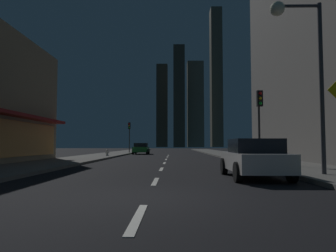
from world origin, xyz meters
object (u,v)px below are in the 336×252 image
traffic_light_far_left (129,131)px  street_lamp_right (299,44)px  fire_hydrant_far_left (107,153)px  car_parked_far (141,148)px  car_parked_near (254,158)px  traffic_light_near_right (260,110)px

traffic_light_far_left → street_lamp_right: street_lamp_right is taller
fire_hydrant_far_left → car_parked_far: bearing=77.0°
car_parked_near → traffic_light_near_right: 6.75m
car_parked_near → fire_hydrant_far_left: (-9.50, 18.88, -0.29)m
fire_hydrant_far_left → traffic_light_far_left: bearing=88.2°
car_parked_far → street_lamp_right: street_lamp_right is taller
car_parked_near → street_lamp_right: bearing=1.7°
car_parked_far → fire_hydrant_far_left: bearing=-103.0°
car_parked_far → fire_hydrant_far_left: (-2.30, -9.96, -0.29)m
car_parked_near → fire_hydrant_far_left: bearing=116.7°
traffic_light_near_right → car_parked_far: bearing=111.7°
car_parked_far → fire_hydrant_far_left: 10.23m
traffic_light_far_left → car_parked_near: bearing=-73.8°
car_parked_near → fire_hydrant_far_left: 21.14m
car_parked_far → traffic_light_far_left: 3.95m
traffic_light_near_right → street_lamp_right: size_ratio=0.64×
car_parked_far → street_lamp_right: bearing=-72.7°
traffic_light_near_right → traffic_light_far_left: 27.58m
car_parked_far → traffic_light_near_right: 24.72m
car_parked_far → traffic_light_far_left: (-1.90, 2.45, 2.45)m
car_parked_far → traffic_light_far_left: traffic_light_far_left is taller
car_parked_near → fire_hydrant_far_left: size_ratio=6.48×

